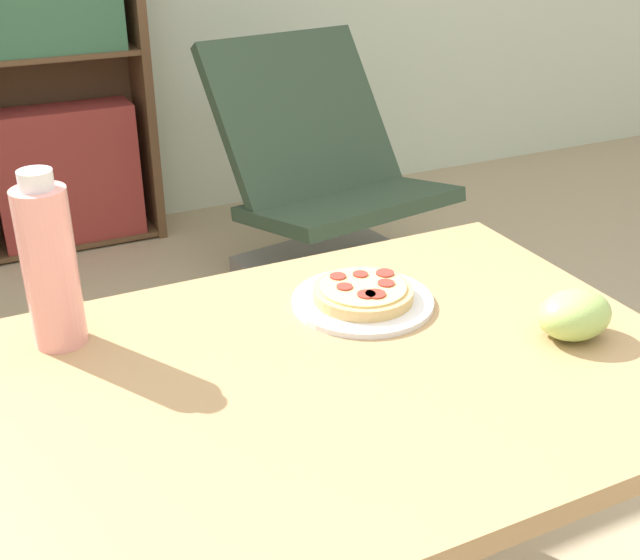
% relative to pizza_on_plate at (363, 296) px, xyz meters
% --- Properties ---
extents(dining_table, '(1.22, 0.74, 0.74)m').
position_rel_pizza_on_plate_xyz_m(dining_table, '(-0.22, -0.16, -0.12)').
color(dining_table, tan).
rests_on(dining_table, ground_plane).
extents(pizza_on_plate, '(0.24, 0.24, 0.04)m').
position_rel_pizza_on_plate_xyz_m(pizza_on_plate, '(0.00, 0.00, 0.00)').
color(pizza_on_plate, white).
rests_on(pizza_on_plate, dining_table).
extents(grape_bunch, '(0.12, 0.09, 0.08)m').
position_rel_pizza_on_plate_xyz_m(grape_bunch, '(0.24, -0.23, 0.02)').
color(grape_bunch, '#A8CC66').
rests_on(grape_bunch, dining_table).
extents(drink_bottle, '(0.08, 0.08, 0.27)m').
position_rel_pizza_on_plate_xyz_m(drink_bottle, '(-0.47, 0.10, 0.11)').
color(drink_bottle, pink).
rests_on(drink_bottle, dining_table).
extents(lounge_chair_far, '(0.76, 0.85, 0.88)m').
position_rel_pizza_on_plate_xyz_m(lounge_chair_far, '(0.65, 1.42, -0.47)').
color(lounge_chair_far, slate).
rests_on(lounge_chair_far, ground_plane).
extents(bookshelf, '(0.73, 0.27, 1.56)m').
position_rel_pizza_on_plate_xyz_m(bookshelf, '(-0.15, 2.24, -0.04)').
color(bookshelf, brown).
rests_on(bookshelf, ground_plane).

